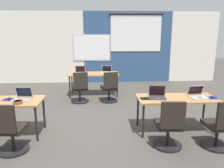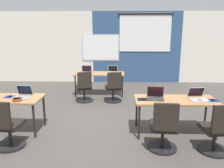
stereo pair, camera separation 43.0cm
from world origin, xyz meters
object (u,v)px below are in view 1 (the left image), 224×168
laptop_far_right (107,71)px  chair_near_right_inner (169,128)px  laptop_near_right_end (198,95)px  mouse_near_right_end (212,97)px  laptop_near_right_inner (157,95)px  mouse_near_right_inner (146,98)px  chair_far_right (109,89)px  snack_bowl (18,102)px  laptop_far_left (80,72)px  chair_far_left (80,90)px  mouse_far_left (72,73)px  mouse_near_left_inner (9,99)px  desk_near_right (177,100)px  chair_near_right_end (220,129)px  desk_near_left (1,104)px  desk_far_center (94,75)px  laptop_near_left_inner (22,97)px  chair_near_left_inner (10,133)px

laptop_far_right → chair_near_right_inner: laptop_far_right is taller
laptop_near_right_end → mouse_near_right_end: size_ratio=3.24×
laptop_near_right_inner → mouse_near_right_inner: size_ratio=3.48×
chair_far_right → snack_bowl: size_ratio=5.18×
chair_far_right → laptop_near_right_end: size_ratio=2.58×
laptop_far_left → chair_far_left: (0.04, -0.80, -0.39)m
mouse_far_left → chair_far_left: chair_far_left is taller
mouse_near_left_inner → snack_bowl: bearing=-45.4°
laptop_far_right → chair_far_right: 0.94m
mouse_near_right_inner → mouse_near_left_inner: bearing=178.0°
desk_near_right → chair_far_right: chair_far_right is taller
mouse_near_right_end → mouse_near_left_inner: bearing=178.2°
desk_near_right → chair_near_right_end: 0.98m
desk_near_left → laptop_far_right: 3.60m
mouse_near_right_end → chair_far_left: (-2.84, 2.10, -0.36)m
chair_far_right → snack_bowl: (-1.81, -2.25, 0.38)m
desk_near_left → laptop_far_right: bearing=53.0°
desk_far_center → chair_far_left: 0.91m
mouse_near_right_inner → chair_near_right_end: bearing=-32.3°
chair_near_right_end → mouse_near_right_inner: size_ratio=8.80×
chair_far_right → chair_near_right_end: same height
mouse_near_right_inner → laptop_near_left_inner: (-2.45, 0.10, 0.03)m
desk_near_right → laptop_near_right_inner: bearing=178.4°
chair_far_right → chair_near_right_end: 3.33m
desk_near_right → mouse_far_left: 3.75m
snack_bowl → desk_near_left: bearing=152.0°
desk_far_center → laptop_near_left_inner: (-1.35, -2.73, 0.11)m
laptop_near_left_inner → chair_far_left: 2.22m
desk_near_left → desk_far_center: 3.30m
chair_near_left_inner → mouse_near_right_inner: bearing=-159.5°
mouse_near_right_end → desk_far_center: bearing=130.5°
desk_near_right → mouse_far_left: bearing=130.7°
laptop_near_left_inner → mouse_near_left_inner: 0.27m
mouse_near_left_inner → mouse_far_left: 2.93m
desk_near_right → chair_far_left: size_ratio=1.74×
laptop_far_left → snack_bowl: laptop_far_left is taller
laptop_near_right_inner → chair_near_right_inner: bearing=-78.8°
desk_far_center → desk_near_right: bearing=-58.0°
laptop_near_right_end → chair_near_right_inner: bearing=-142.9°
desk_near_left → chair_near_left_inner: (0.42, -0.72, -0.28)m
desk_near_left → desk_near_right: 3.50m
desk_far_center → laptop_near_right_inner: 3.10m
laptop_near_right_end → laptop_near_right_inner: size_ratio=0.98×
desk_near_left → laptop_far_right: size_ratio=4.43×
desk_near_left → laptop_near_right_inner: laptop_near_right_inner is taller
desk_far_center → chair_far_right: size_ratio=1.74×
chair_near_right_end → mouse_far_left: size_ratio=8.83×
chair_near_right_end → chair_far_left: bearing=-49.9°
mouse_near_right_inner → laptop_far_left: laptop_far_left is taller
laptop_far_left → chair_near_left_inner: bearing=-104.8°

